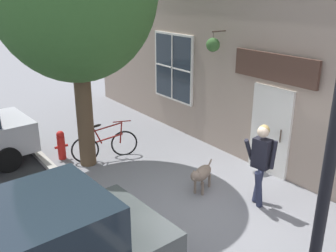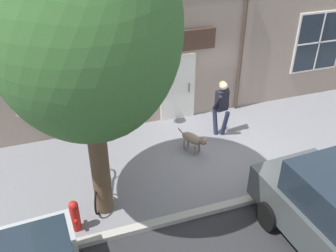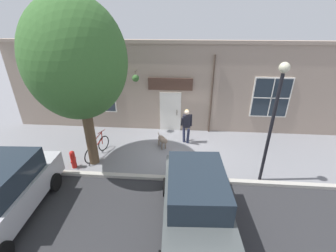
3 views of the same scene
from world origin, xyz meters
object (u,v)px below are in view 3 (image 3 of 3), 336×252
at_px(leaning_bicycle, 97,148).
at_px(street_lamp, 275,108).
at_px(parked_car_mid_block, 196,203).
at_px(dog_on_leash, 163,140).
at_px(street_tree_by_curb, 79,62).
at_px(pedestrian_walking, 186,123).
at_px(fire_hydrant, 73,159).

height_order(leaning_bicycle, street_lamp, street_lamp).
bearing_deg(parked_car_mid_block, dog_on_leash, -162.15).
bearing_deg(street_tree_by_curb, parked_car_mid_block, 54.46).
xyz_separation_m(street_tree_by_curb, leaning_bicycle, (-0.48, -0.06, -3.74)).
bearing_deg(street_lamp, dog_on_leash, -117.51).
height_order(street_tree_by_curb, street_lamp, street_tree_by_curb).
relative_size(dog_on_leash, parked_car_mid_block, 0.22).
distance_m(pedestrian_walking, fire_hydrant, 5.13).
bearing_deg(pedestrian_walking, dog_on_leash, -61.08).
height_order(pedestrian_walking, fire_hydrant, pedestrian_walking).
bearing_deg(dog_on_leash, parked_car_mid_block, 17.85).
bearing_deg(fire_hydrant, street_tree_by_curb, 121.30).
distance_m(parked_car_mid_block, street_lamp, 3.91).
height_order(pedestrian_walking, leaning_bicycle, pedestrian_walking).
height_order(street_tree_by_curb, parked_car_mid_block, street_tree_by_curb).
bearing_deg(street_lamp, pedestrian_walking, -133.00).
xyz_separation_m(dog_on_leash, street_tree_by_curb, (1.36, -2.70, 3.70)).
xyz_separation_m(pedestrian_walking, fire_hydrant, (2.39, -4.49, -0.64)).
bearing_deg(pedestrian_walking, street_tree_by_curb, -62.57).
xyz_separation_m(street_tree_by_curb, fire_hydrant, (0.44, -0.72, -3.72)).
relative_size(pedestrian_walking, leaning_bicycle, 1.02).
relative_size(dog_on_leash, fire_hydrant, 1.28).
height_order(dog_on_leash, leaning_bicycle, leaning_bicycle).
bearing_deg(leaning_bicycle, parked_car_mid_block, 50.64).
height_order(dog_on_leash, fire_hydrant, fire_hydrant).
relative_size(dog_on_leash, street_tree_by_curb, 0.16).
xyz_separation_m(dog_on_leash, leaning_bicycle, (0.88, -2.76, -0.04)).
relative_size(pedestrian_walking, fire_hydrant, 2.24).
bearing_deg(dog_on_leash, pedestrian_walking, 118.92).
distance_m(pedestrian_walking, street_tree_by_curb, 5.24).
relative_size(leaning_bicycle, parked_car_mid_block, 0.39).
height_order(pedestrian_walking, parked_car_mid_block, parked_car_mid_block).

